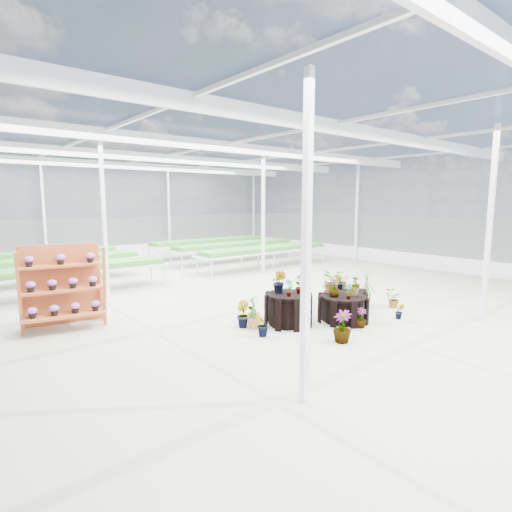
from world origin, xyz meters
TOP-DOWN VIEW (x-y plane):
  - ground_plane at (0.00, 0.00)m, footprint 24.00×24.00m
  - greenhouse_shell at (0.00, 0.00)m, footprint 18.00×24.00m
  - steel_frame at (0.00, 0.00)m, footprint 18.00×24.00m
  - nursery_benches at (0.00, 7.20)m, footprint 16.00×7.00m
  - plinth_tall at (-0.74, -1.31)m, footprint 1.40×1.40m
  - plinth_mid at (0.46, -1.91)m, footprint 1.47×1.47m
  - plinth_low at (1.46, -1.21)m, footprint 1.36×1.36m
  - shelf_rack at (-4.74, 1.67)m, footprint 1.88×1.22m
  - nursery_plants at (0.46, -1.34)m, footprint 4.61×2.80m

SIDE VIEW (x-z plane):
  - ground_plane at x=0.00m, z-range 0.00..0.00m
  - plinth_low at x=1.46m, z-range 0.00..0.48m
  - plinth_mid at x=0.46m, z-range 0.00..0.61m
  - plinth_tall at x=-0.74m, z-range 0.00..0.73m
  - nursery_benches at x=0.00m, z-range 0.00..0.84m
  - nursery_plants at x=0.46m, z-range -0.11..1.16m
  - shelf_rack at x=-4.74m, z-range 0.00..1.84m
  - greenhouse_shell at x=0.00m, z-range 0.00..4.50m
  - steel_frame at x=0.00m, z-range 0.00..4.50m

